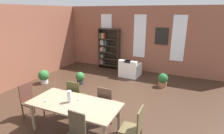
{
  "coord_description": "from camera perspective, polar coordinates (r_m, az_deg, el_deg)",
  "views": [
    {
      "loc": [
        2.22,
        -4.21,
        2.73
      ],
      "look_at": [
        -0.19,
        1.15,
        0.88
      ],
      "focal_mm": 28.89,
      "sensor_mm": 36.0,
      "label": 1
    }
  ],
  "objects": [
    {
      "name": "tealight_candle_0",
      "position": [
        4.32,
        -10.51,
        -10.03
      ],
      "size": [
        0.04,
        0.04,
        0.04
      ],
      "primitive_type": "cylinder",
      "color": "silver",
      "rests_on": "dining_table"
    },
    {
      "name": "window_pane_0",
      "position": [
        8.93,
        -1.77,
        10.25
      ],
      "size": [
        0.55,
        0.02,
        1.91
      ],
      "primitive_type": "cube",
      "color": "white"
    },
    {
      "name": "potted_plant_by_shelf",
      "position": [
        7.08,
        -10.03,
        -3.32
      ],
      "size": [
        0.34,
        0.34,
        0.47
      ],
      "color": "#333338",
      "rests_on": "ground"
    },
    {
      "name": "left_wall_brick",
      "position": [
        7.32,
        -29.68,
        5.23
      ],
      "size": [
        0.12,
        8.54,
        2.94
      ],
      "primitive_type": "cube",
      "color": "#955640",
      "rests_on": "ground"
    },
    {
      "name": "framed_picture",
      "position": [
        8.13,
        15.47,
        9.38
      ],
      "size": [
        0.56,
        0.03,
        0.72
      ],
      "primitive_type": "cube",
      "color": "black"
    },
    {
      "name": "tealight_candle_1",
      "position": [
        4.45,
        -20.25,
        -10.02
      ],
      "size": [
        0.04,
        0.04,
        0.04
      ],
      "primitive_type": "cylinder",
      "color": "silver",
      "rests_on": "dining_table"
    },
    {
      "name": "dining_chair_head_right",
      "position": [
        3.79,
        7.01,
        -18.45
      ],
      "size": [
        0.41,
        0.41,
        0.95
      ],
      "color": "brown",
      "rests_on": "ground"
    },
    {
      "name": "window_pane_1",
      "position": [
        8.35,
        8.71,
        9.56
      ],
      "size": [
        0.55,
        0.02,
        1.91
      ],
      "primitive_type": "cube",
      "color": "white"
    },
    {
      "name": "dining_chair_far_right",
      "position": [
        4.63,
        -1.73,
        -11.14
      ],
      "size": [
        0.4,
        0.4,
        0.95
      ],
      "color": "#4E3529",
      "rests_on": "ground"
    },
    {
      "name": "potted_plant_corner",
      "position": [
        6.98,
        15.78,
        -3.93
      ],
      "size": [
        0.36,
        0.36,
        0.51
      ],
      "color": "#9E6042",
      "rests_on": "ground"
    },
    {
      "name": "back_wall_brick",
      "position": [
        8.43,
        8.8,
        8.62
      ],
      "size": [
        8.14,
        0.12,
        2.94
      ],
      "primitive_type": "cube",
      "color": "#955640",
      "rests_on": "ground"
    },
    {
      "name": "vase_on_table",
      "position": [
        4.23,
        -13.31,
        -9.06
      ],
      "size": [
        0.1,
        0.1,
        0.28
      ],
      "primitive_type": "cylinder",
      "color": "silver",
      "rests_on": "dining_table"
    },
    {
      "name": "dining_chair_head_left",
      "position": [
        5.21,
        -24.54,
        -9.42
      ],
      "size": [
        0.41,
        0.41,
        0.95
      ],
      "color": "#553127",
      "rests_on": "ground"
    },
    {
      "name": "ground_plane",
      "position": [
        5.48,
        -3.19,
        -12.44
      ],
      "size": [
        9.8,
        9.8,
        0.0
      ],
      "primitive_type": "plane",
      "color": "#3A271B"
    },
    {
      "name": "window_pane_2",
      "position": [
        8.06,
        20.29,
        8.42
      ],
      "size": [
        0.55,
        0.02,
        1.91
      ],
      "primitive_type": "cube",
      "color": "white"
    },
    {
      "name": "armchair_white",
      "position": [
        7.85,
        5.7,
        -0.87
      ],
      "size": [
        0.84,
        0.84,
        0.75
      ],
      "color": "white",
      "rests_on": "ground"
    },
    {
      "name": "dining_table",
      "position": [
        4.26,
        -11.76,
        -11.99
      ],
      "size": [
        2.08,
        0.94,
        0.74
      ],
      "color": "#8F785D",
      "rests_on": "ground"
    },
    {
      "name": "bookshelf_tall",
      "position": [
        8.8,
        -1.37,
        5.97
      ],
      "size": [
        1.02,
        0.33,
        1.92
      ],
      "color": "#2D2319",
      "rests_on": "ground"
    },
    {
      "name": "potted_plant_window",
      "position": [
        7.52,
        -20.78,
        -2.73
      ],
      "size": [
        0.41,
        0.41,
        0.53
      ],
      "color": "silver",
      "rests_on": "ground"
    },
    {
      "name": "dining_chair_far_left",
      "position": [
        5.07,
        -11.36,
        -8.86
      ],
      "size": [
        0.42,
        0.42,
        0.95
      ],
      "color": "#464021",
      "rests_on": "ground"
    }
  ]
}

